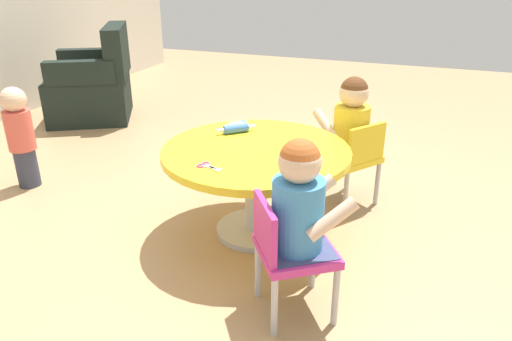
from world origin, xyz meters
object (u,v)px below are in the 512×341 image
object	(u,v)px
craft_table	(256,167)
rolling_pin	(236,129)
child_chair_left	(288,250)
toddler_standing	(20,135)
child_chair_right	(353,158)
armchair_dark	(94,86)
seated_child_left	(300,200)
seated_child_right	(351,120)
craft_scissors	(207,166)

from	to	relation	value
craft_table	rolling_pin	world-z (taller)	rolling_pin
child_chair_left	toddler_standing	distance (m)	2.08
child_chair_right	armchair_dark	world-z (taller)	armchair_dark
child_chair_left	seated_child_left	bearing A→B (deg)	-55.07
child_chair_right	seated_child_right	bearing A→B (deg)	54.01
child_chair_left	seated_child_right	bearing A→B (deg)	-1.76
rolling_pin	armchair_dark	bearing A→B (deg)	57.49
child_chair_left	armchair_dark	bearing A→B (deg)	51.28
seated_child_right	rolling_pin	xyz separation A→B (m)	(-0.36, 0.58, -0.01)
seated_child_right	craft_scissors	size ratio (longest dim) A/B	3.59
child_chair_left	child_chair_right	world-z (taller)	same
child_chair_right	rolling_pin	world-z (taller)	rolling_pin
craft_table	craft_scissors	bearing A→B (deg)	156.29
child_chair_right	craft_scissors	distance (m)	1.02
seated_child_left	craft_scissors	bearing A→B (deg)	64.91
toddler_standing	rolling_pin	distance (m)	1.46
child_chair_right	seated_child_right	size ratio (longest dim) A/B	1.05
child_chair_right	rolling_pin	size ratio (longest dim) A/B	2.91
seated_child_left	toddler_standing	world-z (taller)	seated_child_left
child_chair_right	toddler_standing	world-z (taller)	toddler_standing
child_chair_left	rolling_pin	world-z (taller)	rolling_pin
armchair_dark	rolling_pin	xyz separation A→B (m)	(-1.25, -1.96, 0.21)
seated_child_right	toddler_standing	distance (m)	2.10
seated_child_left	rolling_pin	world-z (taller)	seated_child_left
seated_child_right	rolling_pin	bearing A→B (deg)	121.33
child_chair_left	seated_child_left	world-z (taller)	seated_child_left
child_chair_left	craft_scissors	bearing A→B (deg)	61.36
seated_child_right	craft_scissors	world-z (taller)	seated_child_right
child_chair_left	seated_child_right	size ratio (longest dim) A/B	1.05
child_chair_right	armchair_dark	bearing A→B (deg)	70.42
seated_child_left	armchair_dark	size ratio (longest dim) A/B	0.52
craft_scissors	child_chair_left	bearing A→B (deg)	-118.64
craft_table	toddler_standing	xyz separation A→B (m)	(0.03, 1.64, -0.03)
craft_table	seated_child_right	xyz separation A→B (m)	(0.55, -0.39, 0.14)
seated_child_left	armchair_dark	world-z (taller)	armchair_dark
rolling_pin	craft_scissors	bearing A→B (deg)	-173.09
craft_table	child_chair_left	world-z (taller)	child_chair_left
toddler_standing	craft_scissors	bearing A→B (deg)	-102.54
craft_table	child_chair_left	bearing A→B (deg)	-148.02
child_chair_left	child_chair_right	size ratio (longest dim) A/B	1.00
child_chair_left	craft_scissors	distance (m)	0.59
child_chair_left	craft_scissors	size ratio (longest dim) A/B	3.77
seated_child_right	armchair_dark	xyz separation A→B (m)	(0.89, 2.55, -0.22)
child_chair_right	armchair_dark	xyz separation A→B (m)	(0.92, 2.58, 0.00)
child_chair_right	craft_scissors	xyz separation A→B (m)	(-0.83, 0.56, 0.19)
seated_child_left	rolling_pin	xyz separation A→B (m)	(0.74, 0.58, -0.01)
toddler_standing	seated_child_right	bearing A→B (deg)	-75.70
craft_table	child_chair_left	size ratio (longest dim) A/B	1.84
craft_table	seated_child_right	bearing A→B (deg)	-35.55
seated_child_left	armchair_dark	distance (m)	3.24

